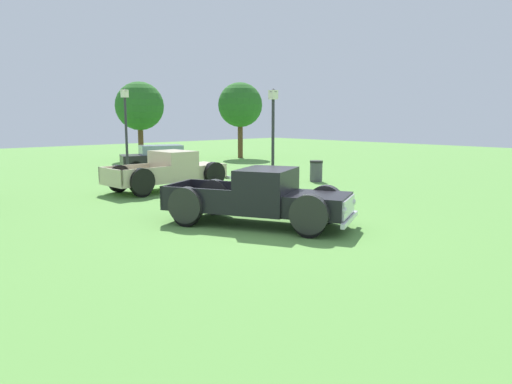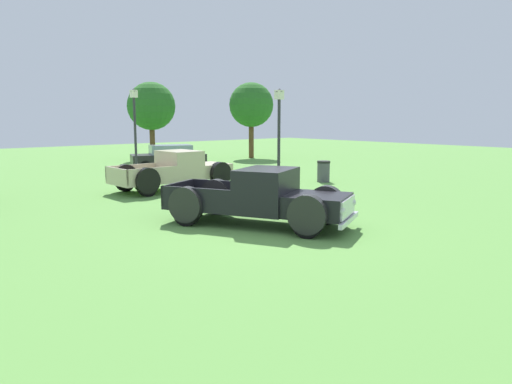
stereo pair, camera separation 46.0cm
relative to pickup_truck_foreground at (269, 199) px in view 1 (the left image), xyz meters
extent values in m
plane|color=#5B9342|center=(-0.20, -0.13, -0.74)|extent=(80.00, 80.00, 0.00)
cube|color=black|center=(0.59, -1.21, -0.08)|extent=(2.04, 2.03, 0.55)
cube|color=silver|center=(0.94, -1.91, -0.08)|extent=(1.27, 0.66, 0.47)
sphere|color=silver|center=(1.48, -1.62, -0.05)|extent=(0.20, 0.20, 0.20)
sphere|color=silver|center=(0.38, -2.16, -0.05)|extent=(0.20, 0.20, 0.20)
cube|color=black|center=(-0.03, 0.06, 0.23)|extent=(2.09, 1.92, 1.16)
cube|color=#8C9EA8|center=(0.24, -0.50, 0.48)|extent=(1.33, 0.68, 0.51)
cube|color=black|center=(-0.78, 1.60, -0.30)|extent=(2.45, 2.64, 0.10)
cube|color=black|center=(-0.06, 1.95, 0.03)|extent=(1.00, 1.94, 0.55)
cube|color=black|center=(-1.50, 1.24, 0.03)|extent=(1.00, 1.94, 0.55)
cube|color=black|center=(-1.23, 2.51, 0.03)|extent=(1.55, 0.81, 0.55)
cylinder|color=black|center=(1.35, -0.84, -0.35)|extent=(0.54, 0.79, 0.77)
cylinder|color=#B7B7BC|center=(1.36, -0.83, -0.35)|extent=(0.35, 0.38, 0.31)
cylinder|color=black|center=(1.35, -0.84, -0.16)|extent=(0.68, 0.99, 0.97)
cylinder|color=black|center=(-0.17, -1.58, -0.35)|extent=(0.54, 0.79, 0.77)
cylinder|color=#B7B7BC|center=(-0.18, -1.59, -0.35)|extent=(0.35, 0.38, 0.31)
cylinder|color=black|center=(-0.17, -1.58, -0.16)|extent=(0.68, 0.99, 0.97)
cylinder|color=black|center=(-0.13, 2.19, -0.35)|extent=(0.54, 0.79, 0.77)
cylinder|color=#B7B7BC|center=(-0.12, 2.20, -0.35)|extent=(0.35, 0.38, 0.31)
cylinder|color=black|center=(-0.13, 2.19, -0.16)|extent=(0.68, 0.99, 0.97)
cylinder|color=black|center=(-1.65, 1.45, -0.35)|extent=(0.54, 0.79, 0.77)
cylinder|color=#B7B7BC|center=(-1.66, 1.44, -0.35)|extent=(0.35, 0.38, 0.31)
cylinder|color=black|center=(-1.65, 1.45, -0.16)|extent=(0.68, 0.99, 0.97)
cube|color=silver|center=(0.95, -1.94, -0.39)|extent=(1.70, 0.90, 0.12)
cube|color=#C6B793|center=(3.23, 7.45, -0.07)|extent=(1.57, 1.59, 0.56)
cube|color=silver|center=(4.01, 7.47, -0.07)|extent=(0.10, 1.39, 0.47)
sphere|color=silver|center=(3.97, 8.09, -0.04)|extent=(0.20, 0.20, 0.20)
sphere|color=silver|center=(4.01, 6.85, -0.04)|extent=(0.20, 0.20, 0.20)
cube|color=#C6B793|center=(1.81, 7.40, 0.23)|extent=(1.37, 1.74, 1.17)
cube|color=#8C9EA8|center=(2.43, 7.42, 0.49)|extent=(0.09, 1.47, 0.51)
cube|color=#C6B793|center=(0.09, 7.35, -0.30)|extent=(2.18, 1.76, 0.10)
cube|color=#C6B793|center=(0.06, 8.16, 0.03)|extent=(2.13, 0.15, 0.56)
cube|color=#C6B793|center=(0.11, 6.54, 0.03)|extent=(2.13, 0.15, 0.56)
cube|color=#C6B793|center=(-0.94, 7.32, 0.03)|extent=(0.13, 1.70, 0.56)
cylinder|color=black|center=(3.21, 8.30, -0.35)|extent=(0.78, 0.25, 0.77)
cylinder|color=#B7B7BC|center=(3.21, 8.31, -0.35)|extent=(0.32, 0.25, 0.31)
cylinder|color=black|center=(3.21, 8.30, -0.16)|extent=(0.98, 0.31, 0.97)
cylinder|color=black|center=(3.26, 6.59, -0.35)|extent=(0.78, 0.25, 0.77)
cylinder|color=#B7B7BC|center=(3.26, 6.58, -0.35)|extent=(0.32, 0.25, 0.31)
cylinder|color=black|center=(3.26, 6.59, -0.16)|extent=(0.98, 0.31, 0.97)
cylinder|color=black|center=(-0.19, 8.19, -0.35)|extent=(0.78, 0.25, 0.77)
cylinder|color=#B7B7BC|center=(-0.19, 8.20, -0.35)|extent=(0.32, 0.25, 0.31)
cylinder|color=black|center=(-0.19, 8.19, -0.16)|extent=(0.98, 0.31, 0.97)
cylinder|color=black|center=(-0.14, 6.49, -0.35)|extent=(0.78, 0.25, 0.77)
cylinder|color=#B7B7BC|center=(-0.14, 6.48, -0.35)|extent=(0.32, 0.25, 0.31)
cylinder|color=black|center=(-0.14, 6.49, -0.16)|extent=(0.98, 0.31, 0.97)
cube|color=silver|center=(4.05, 7.47, -0.39)|extent=(0.16, 1.85, 0.12)
cube|color=black|center=(5.33, 14.31, -0.17)|extent=(4.36, 2.96, 0.55)
cube|color=#7F939E|center=(5.46, 14.26, 0.36)|extent=(2.60, 2.09, 0.50)
cylinder|color=black|center=(3.79, 14.10, -0.44)|extent=(0.61, 0.38, 0.59)
cylinder|color=black|center=(4.30, 15.48, -0.44)|extent=(0.61, 0.38, 0.59)
cylinder|color=black|center=(6.36, 13.14, -0.44)|extent=(0.61, 0.38, 0.59)
cylinder|color=black|center=(6.87, 14.52, -0.44)|extent=(0.61, 0.38, 0.59)
cube|color=#2D2D33|center=(4.77, 4.69, -0.61)|extent=(0.36, 0.36, 0.25)
cylinder|color=#2D2D33|center=(4.77, 4.69, 1.18)|extent=(0.12, 0.12, 3.33)
cube|color=#F2EACC|center=(4.77, 4.69, 3.02)|extent=(0.28, 0.28, 0.36)
cone|color=#2D2D33|center=(4.77, 4.69, 3.20)|extent=(0.32, 0.32, 0.14)
cube|color=#2D2D33|center=(2.28, 12.13, -0.61)|extent=(0.36, 0.36, 0.25)
cylinder|color=#2D2D33|center=(2.28, 12.13, 1.29)|extent=(0.12, 0.12, 3.56)
cube|color=#F2EACC|center=(2.28, 12.13, 3.25)|extent=(0.28, 0.28, 0.36)
cone|color=#2D2D33|center=(2.28, 12.13, 3.43)|extent=(0.32, 0.32, 0.14)
cylinder|color=#4C4C51|center=(7.87, 5.03, -0.31)|extent=(0.56, 0.56, 0.85)
cylinder|color=black|center=(7.87, 5.03, 0.16)|extent=(0.59, 0.59, 0.10)
cylinder|color=brown|center=(13.76, 17.12, 0.55)|extent=(0.36, 0.36, 2.58)
sphere|color=#286623|center=(13.76, 17.12, 3.02)|extent=(3.13, 3.13, 3.13)
cylinder|color=brown|center=(7.78, 20.61, 0.47)|extent=(0.36, 0.36, 2.41)
sphere|color=#286623|center=(7.78, 20.61, 2.90)|extent=(3.26, 3.26, 3.26)
camera|label=1|loc=(-8.81, -9.08, 2.15)|focal=33.82mm
camera|label=2|loc=(-8.47, -9.38, 2.15)|focal=33.82mm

